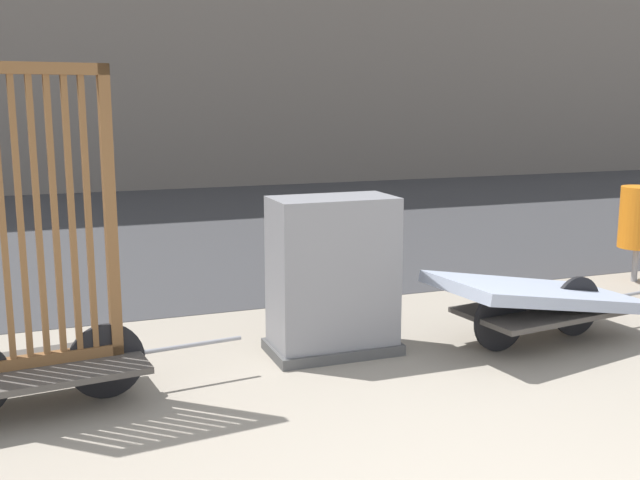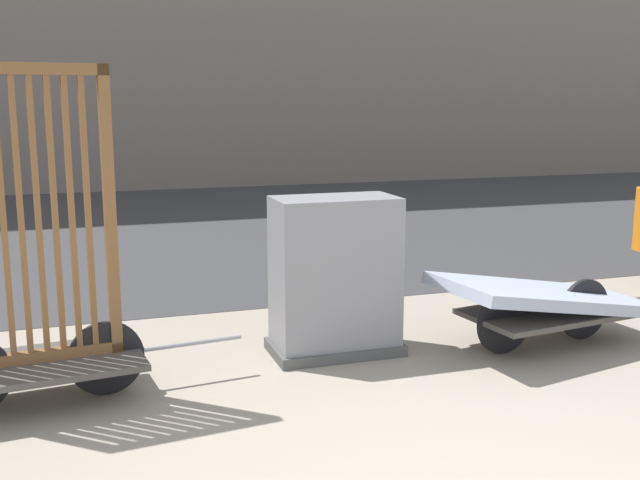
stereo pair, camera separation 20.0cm
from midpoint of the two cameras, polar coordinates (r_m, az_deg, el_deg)
The scene contains 4 objects.
road_strip at distance 11.51m, azimuth -9.61°, elevation 1.08°, with size 56.00×9.61×0.01m.
bike_cart_with_bedframe at distance 4.88m, azimuth -19.73°, elevation -3.82°, with size 1.96×0.86×2.10m.
bike_cart_with_mattress at distance 6.08m, azimuth 17.79°, elevation -4.41°, with size 2.23×1.06×0.60m.
utility_cabinet at distance 5.60m, azimuth 2.17°, elevation -3.18°, with size 0.97×0.56×1.19m.
Camera 2 is at (-1.56, -2.22, 1.89)m, focal length 42.00 mm.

